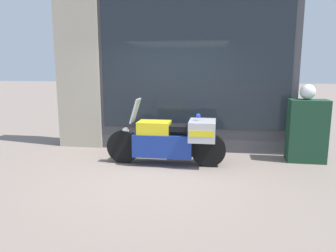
# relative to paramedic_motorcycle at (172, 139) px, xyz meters

# --- Properties ---
(ground_plane) EXTENTS (60.00, 60.00, 0.00)m
(ground_plane) POSITION_rel_paramedic_motorcycle_xyz_m (-0.19, -0.71, -0.53)
(ground_plane) COLOR gray
(shop_building) EXTENTS (5.46, 0.55, 3.96)m
(shop_building) POSITION_rel_paramedic_motorcycle_xyz_m (-0.63, 1.28, 1.46)
(shop_building) COLOR #424247
(shop_building) RESTS_ON ground
(window_display) EXTENTS (3.95, 0.30, 1.96)m
(window_display) POSITION_rel_paramedic_motorcycle_xyz_m (0.27, 1.31, -0.06)
(window_display) COLOR slate
(window_display) RESTS_ON ground
(paramedic_motorcycle) EXTENTS (2.37, 0.68, 1.31)m
(paramedic_motorcycle) POSITION_rel_paramedic_motorcycle_xyz_m (0.00, 0.00, 0.00)
(paramedic_motorcycle) COLOR black
(paramedic_motorcycle) RESTS_ON ground
(utility_cabinet) EXTENTS (0.75, 0.42, 1.27)m
(utility_cabinet) POSITION_rel_paramedic_motorcycle_xyz_m (2.67, 0.67, 0.11)
(utility_cabinet) COLOR #193D28
(utility_cabinet) RESTS_ON ground
(white_helmet) EXTENTS (0.30, 0.30, 0.30)m
(white_helmet) POSITION_rel_paramedic_motorcycle_xyz_m (2.64, 0.72, 0.90)
(white_helmet) COLOR white
(white_helmet) RESTS_ON utility_cabinet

